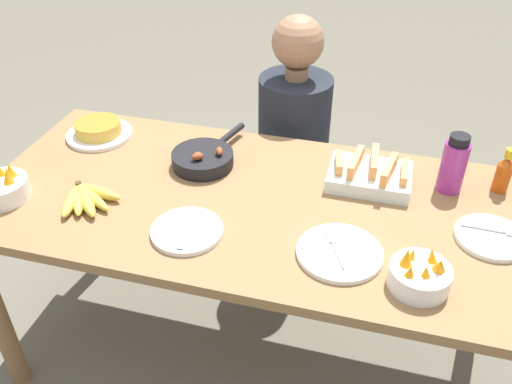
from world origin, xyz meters
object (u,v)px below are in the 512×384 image
at_px(empty_plate_far_left, 187,231).
at_px(water_bottle, 454,165).
at_px(frittata_plate_center, 99,130).
at_px(fruit_bowl_citrus, 420,275).
at_px(melon_tray, 370,175).
at_px(banana_bunch, 86,198).
at_px(empty_plate_far_right, 339,253).
at_px(skillet, 204,158).
at_px(empty_plate_near_front, 491,237).
at_px(person_figure, 292,168).
at_px(hot_sauce_bottle, 504,173).
at_px(fruit_bowl_mango, 1,187).

relative_size(empty_plate_far_left, water_bottle, 1.07).
xyz_separation_m(frittata_plate_center, empty_plate_far_left, (0.54, -0.46, -0.02)).
bearing_deg(fruit_bowl_citrus, melon_tray, 111.07).
distance_m(banana_bunch, melon_tray, 0.94).
bearing_deg(empty_plate_far_right, empty_plate_far_left, -176.96).
relative_size(melon_tray, fruit_bowl_citrus, 1.67).
xyz_separation_m(empty_plate_far_right, fruit_bowl_citrus, (0.22, -0.07, 0.03)).
relative_size(melon_tray, skillet, 0.74).
bearing_deg(frittata_plate_center, banana_bunch, -67.02).
bearing_deg(water_bottle, banana_bunch, -160.99).
relative_size(empty_plate_near_front, empty_plate_far_right, 0.85).
bearing_deg(banana_bunch, person_figure, 56.97).
xyz_separation_m(empty_plate_near_front, fruit_bowl_citrus, (-0.20, -0.25, 0.03)).
bearing_deg(fruit_bowl_citrus, empty_plate_near_front, 50.85).
bearing_deg(skillet, empty_plate_far_left, -152.72).
distance_m(frittata_plate_center, hot_sauce_bottle, 1.46).
relative_size(empty_plate_far_right, hot_sauce_bottle, 1.57).
height_order(empty_plate_far_left, empty_plate_far_right, same).
height_order(skillet, empty_plate_near_front, skillet).
distance_m(banana_bunch, fruit_bowl_mango, 0.28).
bearing_deg(melon_tray, hot_sauce_bottle, 10.13).
xyz_separation_m(skillet, empty_plate_far_right, (0.53, -0.35, -0.02)).
height_order(skillet, empty_plate_far_left, skillet).
bearing_deg(melon_tray, empty_plate_near_front, -27.92).
relative_size(banana_bunch, frittata_plate_center, 0.75).
distance_m(skillet, water_bottle, 0.84).
height_order(empty_plate_near_front, empty_plate_far_right, same).
bearing_deg(fruit_bowl_mango, banana_bunch, 9.69).
xyz_separation_m(melon_tray, hot_sauce_bottle, (0.42, 0.08, 0.03)).
bearing_deg(fruit_bowl_citrus, empty_plate_far_right, 163.34).
bearing_deg(fruit_bowl_mango, water_bottle, 17.26).
distance_m(empty_plate_near_front, person_figure, 1.01).
relative_size(melon_tray, frittata_plate_center, 1.10).
relative_size(empty_plate_near_front, hot_sauce_bottle, 1.34).
bearing_deg(empty_plate_far_left, person_figure, 80.12).
distance_m(empty_plate_near_front, empty_plate_far_right, 0.46).
height_order(banana_bunch, empty_plate_far_left, banana_bunch).
relative_size(frittata_plate_center, hot_sauce_bottle, 1.58).
height_order(empty_plate_far_right, hot_sauce_bottle, hot_sauce_bottle).
bearing_deg(empty_plate_far_left, hot_sauce_bottle, 27.72).
bearing_deg(hot_sauce_bottle, frittata_plate_center, -178.87).
bearing_deg(fruit_bowl_citrus, water_bottle, 80.15).
xyz_separation_m(fruit_bowl_mango, water_bottle, (1.40, 0.43, 0.06)).
bearing_deg(melon_tray, water_bottle, 8.13).
bearing_deg(empty_plate_far_left, water_bottle, 30.46).
bearing_deg(empty_plate_far_left, skillet, 101.98).
height_order(fruit_bowl_citrus, person_figure, person_figure).
bearing_deg(melon_tray, fruit_bowl_citrus, -68.93).
xyz_separation_m(frittata_plate_center, fruit_bowl_mango, (-0.10, -0.44, 0.02)).
bearing_deg(water_bottle, hot_sauce_bottle, 13.24).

